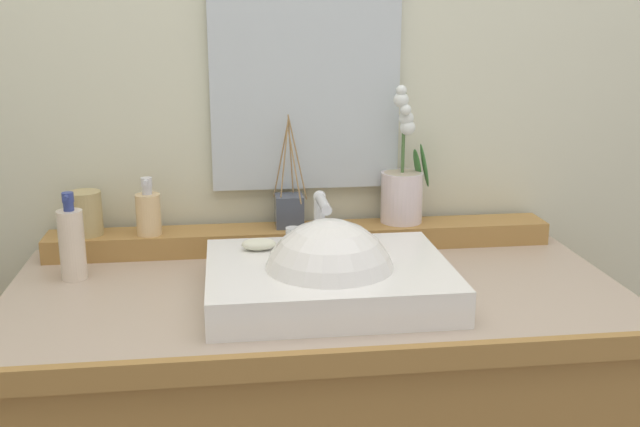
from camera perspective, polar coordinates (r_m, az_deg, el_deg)
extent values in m
cube|color=beige|center=(1.86, -1.97, 10.01)|extent=(2.91, 0.20, 2.54)
cube|color=tan|center=(1.54, -0.34, -6.09)|extent=(1.24, 0.63, 0.04)
cube|color=#A4763B|center=(1.25, 1.45, -11.25)|extent=(1.24, 0.02, 0.04)
cube|color=#A4763B|center=(1.76, -1.34, -1.82)|extent=(1.16, 0.10, 0.05)
cube|color=white|center=(1.46, 0.62, -5.09)|extent=(0.47, 0.37, 0.07)
sphere|color=white|center=(1.44, 0.72, -5.50)|extent=(0.26, 0.26, 0.26)
cylinder|color=silver|center=(1.56, -0.03, -0.52)|extent=(0.02, 0.02, 0.10)
cylinder|color=silver|center=(1.49, 0.24, 0.76)|extent=(0.02, 0.11, 0.02)
sphere|color=silver|center=(1.54, -0.03, 1.27)|extent=(0.03, 0.03, 0.03)
cylinder|color=silver|center=(1.56, -2.04, -1.72)|extent=(0.03, 0.03, 0.04)
cylinder|color=silver|center=(1.57, 1.96, -1.57)|extent=(0.03, 0.03, 0.04)
ellipsoid|color=beige|center=(1.53, -4.67, -2.33)|extent=(0.07, 0.04, 0.02)
cylinder|color=silver|center=(1.79, 6.22, 1.24)|extent=(0.10, 0.10, 0.12)
cylinder|color=tan|center=(1.78, 6.27, 2.93)|extent=(0.09, 0.09, 0.01)
cylinder|color=#476B38|center=(1.76, 6.36, 6.20)|extent=(0.01, 0.01, 0.19)
ellipsoid|color=#387033|center=(1.79, 7.39, 3.68)|extent=(0.03, 0.03, 0.08)
ellipsoid|color=#387033|center=(1.79, 7.93, 3.63)|extent=(0.03, 0.03, 0.11)
sphere|color=white|center=(1.75, 6.67, 6.50)|extent=(0.04, 0.04, 0.04)
sphere|color=white|center=(1.75, 6.56, 7.21)|extent=(0.04, 0.04, 0.04)
sphere|color=white|center=(1.73, 6.51, 7.83)|extent=(0.03, 0.03, 0.03)
sphere|color=white|center=(1.73, 6.18, 8.57)|extent=(0.04, 0.04, 0.04)
sphere|color=white|center=(1.72, 6.20, 9.28)|extent=(0.02, 0.02, 0.02)
cylinder|color=#E5BF87|center=(1.72, -12.89, -0.07)|extent=(0.06, 0.06, 0.09)
cylinder|color=silver|center=(1.71, -12.99, 1.72)|extent=(0.02, 0.02, 0.02)
cylinder|color=silver|center=(1.70, -13.03, 2.34)|extent=(0.02, 0.02, 0.02)
cylinder|color=silver|center=(1.69, -13.09, 2.36)|extent=(0.01, 0.03, 0.01)
cylinder|color=tan|center=(1.76, -17.37, 0.02)|extent=(0.07, 0.07, 0.10)
cube|color=#444A58|center=(1.75, -2.36, 0.21)|extent=(0.06, 0.06, 0.07)
cylinder|color=#9E7A4C|center=(1.72, -1.72, 4.24)|extent=(0.04, 0.01, 0.20)
cylinder|color=#9E7A4C|center=(1.73, -2.23, 4.35)|extent=(0.02, 0.03, 0.20)
cylinder|color=#9E7A4C|center=(1.73, -2.99, 4.08)|extent=(0.04, 0.03, 0.18)
cylinder|color=#9E7A4C|center=(1.71, -2.73, 4.01)|extent=(0.02, 0.02, 0.19)
cylinder|color=#9E7A4C|center=(1.70, -1.93, 3.55)|extent=(0.03, 0.05, 0.16)
cylinder|color=beige|center=(1.63, -18.30, -2.29)|extent=(0.05, 0.05, 0.15)
cylinder|color=navy|center=(1.60, -18.54, 0.51)|extent=(0.02, 0.02, 0.02)
cylinder|color=navy|center=(1.60, -18.60, 1.17)|extent=(0.02, 0.02, 0.02)
cylinder|color=navy|center=(1.59, -18.71, 1.19)|extent=(0.01, 0.03, 0.01)
cube|color=silver|center=(1.75, -1.12, 11.10)|extent=(0.44, 0.02, 0.57)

